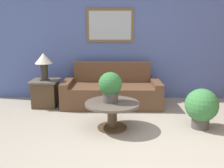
{
  "coord_description": "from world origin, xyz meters",
  "views": [
    {
      "loc": [
        -0.44,
        -2.99,
        1.66
      ],
      "look_at": [
        -0.52,
        1.76,
        0.61
      ],
      "focal_mm": 40.0,
      "sensor_mm": 36.0,
      "label": 1
    }
  ],
  "objects": [
    {
      "name": "side_table",
      "position": [
        -1.97,
        2.24,
        0.3
      ],
      "size": [
        0.58,
        0.58,
        0.58
      ],
      "color": "#4C3823",
      "rests_on": "ground_plane"
    },
    {
      "name": "potted_plant_on_table",
      "position": [
        -0.53,
        1.04,
        0.74
      ],
      "size": [
        0.39,
        0.39,
        0.51
      ],
      "color": "#4C4742",
      "rests_on": "coffee_table"
    },
    {
      "name": "coffee_table",
      "position": [
        -0.5,
        1.01,
        0.33
      ],
      "size": [
        0.91,
        0.91,
        0.46
      ],
      "color": "#4C3823",
      "rests_on": "ground_plane"
    },
    {
      "name": "couch_main",
      "position": [
        -0.53,
        2.37,
        0.29
      ],
      "size": [
        2.12,
        0.95,
        0.92
      ],
      "color": "brown",
      "rests_on": "ground_plane"
    },
    {
      "name": "ground_plane",
      "position": [
        0.0,
        0.0,
        0.0
      ],
      "size": [
        20.0,
        20.0,
        0.0
      ],
      "primitive_type": "plane",
      "color": "gray"
    },
    {
      "name": "table_lamp",
      "position": [
        -1.97,
        2.24,
        0.98
      ],
      "size": [
        0.37,
        0.37,
        0.58
      ],
      "color": "#2D2823",
      "rests_on": "side_table"
    },
    {
      "name": "wall_back",
      "position": [
        -0.01,
        2.98,
        1.31
      ],
      "size": [
        7.75,
        0.09,
        2.6
      ],
      "color": "#5166A8",
      "rests_on": "ground_plane"
    },
    {
      "name": "potted_plant_floor",
      "position": [
        1.01,
        1.05,
        0.38
      ],
      "size": [
        0.56,
        0.56,
        0.69
      ],
      "color": "#4C4742",
      "rests_on": "ground_plane"
    }
  ]
}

